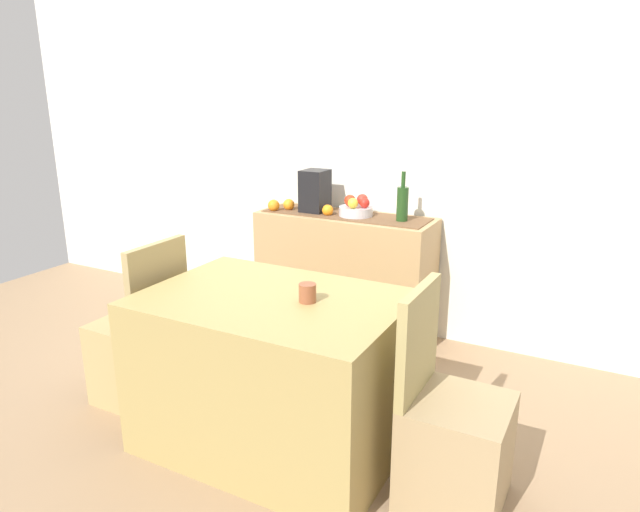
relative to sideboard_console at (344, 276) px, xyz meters
name	(u,v)px	position (x,y,z in m)	size (l,w,h in m)	color
ground_plane	(290,399)	(0.11, -0.92, -0.43)	(6.40, 6.40, 0.02)	#997A59
room_wall_rear	(378,133)	(0.11, 0.26, 0.93)	(6.40, 0.06, 2.70)	silver
sideboard_console	(344,276)	(0.00, 0.00, 0.00)	(1.18, 0.42, 0.83)	tan
table_runner	(345,215)	(0.00, 0.00, 0.42)	(1.11, 0.32, 0.01)	brown
fruit_bowl	(356,211)	(0.08, 0.00, 0.45)	(0.22, 0.22, 0.06)	silver
apple_right	(365,203)	(0.14, -0.01, 0.51)	(0.06, 0.06, 0.06)	red
apple_left	(350,201)	(0.04, -0.01, 0.52)	(0.08, 0.08, 0.08)	red
apple_rear	(362,200)	(0.09, 0.06, 0.52)	(0.07, 0.07, 0.07)	red
apple_front	(353,203)	(0.08, -0.06, 0.52)	(0.07, 0.07, 0.07)	gold
wine_bottle	(402,203)	(0.39, 0.00, 0.53)	(0.07, 0.07, 0.31)	#1F4119
coffee_maker	(315,191)	(-0.23, 0.00, 0.56)	(0.16, 0.18, 0.28)	black
orange_loose_end	(289,205)	(-0.41, -0.03, 0.46)	(0.08, 0.08, 0.08)	orange
orange_loose_far	(274,205)	(-0.48, -0.11, 0.46)	(0.08, 0.08, 0.08)	orange
orange_loose_near_bowl	(328,210)	(-0.10, -0.07, 0.45)	(0.07, 0.07, 0.07)	orange
dining_table	(274,371)	(0.26, -1.29, -0.05)	(1.16, 0.82, 0.74)	#A58E52
coffee_cup	(307,293)	(0.43, -1.27, 0.36)	(0.08, 0.08, 0.08)	brown
chair_near_window	(141,353)	(-0.59, -1.29, -0.15)	(0.40, 0.40, 0.90)	tan
chair_by_corner	(452,442)	(1.10, -1.29, -0.15)	(0.40, 0.40, 0.90)	tan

